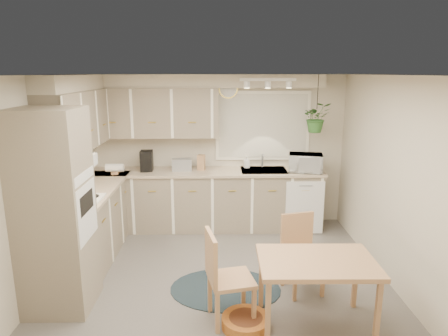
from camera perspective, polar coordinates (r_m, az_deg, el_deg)
The scene contains 35 objects.
floor at distance 4.88m, azimuth -0.60°, elevation -16.34°, with size 4.20×4.20×0.00m, color #5F5A53.
ceiling at distance 4.23m, azimuth -0.68°, elevation 13.12°, with size 4.20×4.20×0.00m, color white.
wall_back at distance 6.45m, azimuth -0.75°, elevation 2.53°, with size 4.00×0.04×2.40m, color beige.
wall_front at distance 2.46m, azimuth -0.30°, elevation -16.44°, with size 4.00×0.04×2.40m, color beige.
wall_left at distance 4.83m, azimuth -25.12°, elevation -2.54°, with size 0.04×4.20×2.40m, color beige.
wall_right at distance 4.85m, azimuth 23.74°, elevation -2.34°, with size 0.04×4.20×2.40m, color beige.
base_cab_left at distance 5.73m, azimuth -18.09°, elevation -7.40°, with size 0.60×1.85×0.90m, color gray.
base_cab_back at distance 6.35m, azimuth -2.53°, elevation -4.66°, with size 3.60×0.60×0.90m, color gray.
counter_left at distance 5.58m, azimuth -18.34°, elevation -2.89°, with size 0.64×1.89×0.04m, color tan.
counter_back at distance 6.21m, azimuth -2.58°, elevation -0.56°, with size 3.64×0.64×0.04m, color tan.
oven_stack at distance 4.42m, azimuth -23.00°, elevation -5.80°, with size 0.65×0.65×2.10m, color gray.
wall_oven_face at distance 4.31m, azimuth -19.03°, elevation -5.93°, with size 0.02×0.56×0.58m, color silver.
upper_cab_left at distance 5.57m, azimuth -19.99°, elevation 6.47°, with size 0.35×2.00×0.75m, color gray.
upper_cab_back at distance 6.26m, azimuth -10.04°, elevation 7.77°, with size 2.00×0.35×0.75m, color gray.
soffit_left at distance 5.54m, azimuth -20.64°, elevation 11.33°, with size 0.30×2.00×0.20m, color beige.
soffit_back at distance 6.19m, azimuth -2.68°, elevation 12.30°, with size 3.60×0.30×0.20m, color beige.
cooktop at distance 5.05m, azimuth -20.15°, elevation -4.44°, with size 0.52×0.58×0.02m, color silver.
range_hood at distance 4.94m, azimuth -20.79°, elevation 0.60°, with size 0.40×0.60×0.14m, color silver.
window_blinds at distance 6.40m, azimuth 5.55°, elevation 6.00°, with size 1.40×0.02×1.00m, color beige.
window_frame at distance 6.41m, azimuth 5.54°, elevation 6.01°, with size 1.50×0.02×1.10m, color white.
sink at distance 6.27m, azimuth 5.68°, elevation -0.68°, with size 0.70×0.48×0.10m, color #9DA0A4.
dishwasher_front at distance 6.21m, azimuth 11.44°, elevation -5.61°, with size 0.58×0.01×0.83m, color silver.
track_light_bar at distance 5.83m, azimuth 6.30°, elevation 12.46°, with size 0.80×0.04×0.04m, color silver.
wall_clock at distance 6.31m, azimuth 0.61°, elevation 11.25°, with size 0.30×0.30×0.03m, color #E2C24F.
dining_table at distance 4.15m, azimuth 12.89°, elevation -16.98°, with size 1.11×0.74×0.70m, color #AD7956.
chair_left at distance 4.06m, azimuth 1.04°, elevation -15.27°, with size 0.44×0.44×0.94m, color #AD7956.
chair_back at distance 4.65m, azimuth 11.24°, elevation -12.13°, with size 0.41×0.41×0.88m, color #AD7956.
braided_rug at distance 4.79m, azimuth 0.21°, elevation -16.89°, with size 1.27×0.95×0.01m, color black.
pet_bed at distance 4.18m, azimuth 3.13°, elevation -21.13°, with size 0.47×0.47×0.11m, color #C46F27.
microwave at distance 6.23m, azimuth 11.57°, elevation 1.00°, with size 0.50×0.28×0.34m, color silver.
soap_bottle at distance 6.37m, azimuth 3.25°, elevation 0.37°, with size 0.09×0.19×0.09m, color silver.
hanging_plant at distance 6.16m, azimuth 13.05°, elevation 6.59°, with size 0.40×0.45×0.35m, color #2E5F26.
coffee_maker at distance 6.27m, azimuth -10.99°, elevation 1.02°, with size 0.18×0.22×0.32m, color black.
toaster at distance 6.24m, azimuth -6.04°, elevation 0.49°, with size 0.30×0.17×0.18m, color #9DA0A4.
knife_block at distance 6.24m, azimuth -3.27°, elevation 0.81°, with size 0.11×0.11×0.24m, color #AD7956.
Camera 1 is at (-0.02, -4.23, 2.43)m, focal length 32.00 mm.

